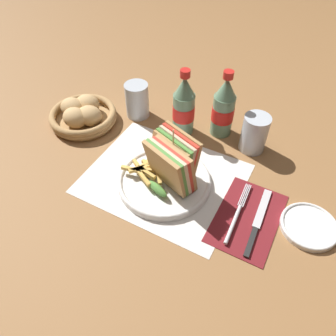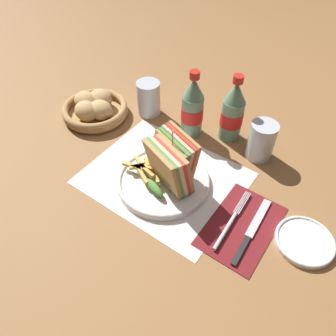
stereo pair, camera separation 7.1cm
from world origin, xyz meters
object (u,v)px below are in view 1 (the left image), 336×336
bread_basket (83,115)px  side_saucer (309,226)px  club_sandwich (172,163)px  coke_bottle_far (223,108)px  glass_far (137,102)px  fork (236,218)px  plate_main (164,181)px  glass_near (254,133)px  knife (258,222)px  coke_bottle_near (184,107)px

bread_basket → side_saucer: 0.69m
club_sandwich → coke_bottle_far: size_ratio=0.79×
glass_far → fork: bearing=-29.7°
plate_main → side_saucer: plate_main is taller
glass_near → bread_basket: (-0.49, -0.13, -0.03)m
club_sandwich → fork: (0.18, -0.03, -0.07)m
fork → glass_far: 0.47m
glass_near → plate_main: bearing=-123.0°
knife → coke_bottle_near: bearing=141.3°
plate_main → bread_basket: bread_basket is taller
coke_bottle_far → glass_far: bearing=-170.4°
club_sandwich → coke_bottle_far: bearing=82.5°
fork → glass_near: size_ratio=1.73×
club_sandwich → coke_bottle_near: (-0.07, 0.20, 0.01)m
glass_near → glass_far: bearing=-176.9°
plate_main → glass_far: bearing=134.6°
side_saucer → fork: bearing=-159.3°
glass_near → side_saucer: (0.20, -0.19, -0.05)m
coke_bottle_far → glass_near: (0.10, -0.02, -0.03)m
club_sandwich → bread_basket: bearing=165.0°
knife → coke_bottle_far: size_ratio=1.00×
club_sandwich → coke_bottle_far: (0.03, 0.25, 0.01)m
side_saucer → knife: bearing=-158.0°
glass_far → side_saucer: 0.59m
knife → side_saucer: side_saucer is taller
club_sandwich → bread_basket: size_ratio=0.79×
knife → coke_bottle_far: (-0.20, 0.26, 0.08)m
club_sandwich → coke_bottle_far: coke_bottle_far is taller
fork → club_sandwich: bearing=168.2°
coke_bottle_far → glass_far: size_ratio=1.86×
plate_main → coke_bottle_near: 0.23m
glass_far → bread_basket: size_ratio=0.53×
glass_far → bread_basket: 0.17m
fork → coke_bottle_near: (-0.25, 0.23, 0.08)m
coke_bottle_far → glass_far: coke_bottle_far is taller
club_sandwich → glass_near: club_sandwich is taller
coke_bottle_far → bread_basket: 0.42m
knife → coke_bottle_near: coke_bottle_near is taller
plate_main → bread_basket: bearing=162.9°
club_sandwich → glass_far: club_sandwich is taller
plate_main → coke_bottle_far: (0.05, 0.26, 0.08)m
side_saucer → coke_bottle_far: bearing=144.2°
bread_basket → coke_bottle_near: bearing=20.5°
coke_bottle_near → coke_bottle_far: same height
coke_bottle_near → plate_main: bearing=-76.1°
club_sandwich → glass_near: bearing=58.7°
bread_basket → plate_main: bearing=-17.1°
plate_main → glass_far: glass_far is taller
club_sandwich → glass_far: (-0.23, 0.20, -0.03)m
fork → bread_basket: 0.55m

